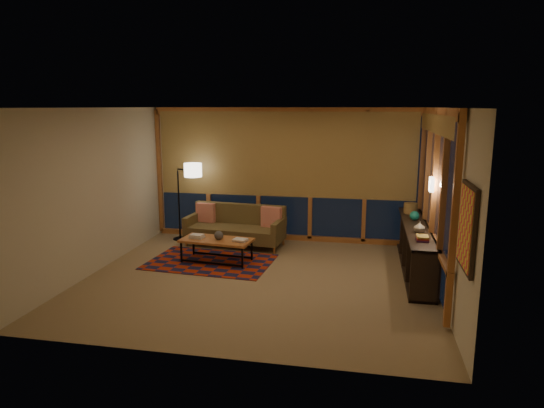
% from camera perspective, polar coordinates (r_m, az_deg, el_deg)
% --- Properties ---
extents(floor, '(5.50, 5.00, 0.01)m').
position_cam_1_polar(floor, '(7.85, -1.63, -8.84)').
color(floor, tan).
rests_on(floor, ground).
extents(ceiling, '(5.50, 5.00, 0.01)m').
position_cam_1_polar(ceiling, '(7.37, -1.75, 11.27)').
color(ceiling, white).
rests_on(ceiling, walls).
extents(walls, '(5.51, 5.01, 2.70)m').
position_cam_1_polar(walls, '(7.49, -1.69, 0.89)').
color(walls, beige).
rests_on(walls, floor).
extents(window_wall_back, '(5.30, 0.16, 2.60)m').
position_cam_1_polar(window_wall_back, '(9.85, 1.44, 3.43)').
color(window_wall_back, '#B66829').
rests_on(window_wall_back, walls).
extents(window_wall_right, '(0.16, 3.70, 2.60)m').
position_cam_1_polar(window_wall_right, '(7.97, 18.47, 0.94)').
color(window_wall_right, '#B66829').
rests_on(window_wall_right, walls).
extents(wall_art, '(0.06, 0.74, 0.94)m').
position_cam_1_polar(wall_art, '(5.59, 21.91, -2.56)').
color(wall_art, '#E7313E').
rests_on(wall_art, walls).
extents(wall_sconce, '(0.12, 0.18, 0.22)m').
position_cam_1_polar(wall_sconce, '(7.78, 18.26, 2.20)').
color(wall_sconce, white).
rests_on(wall_sconce, walls).
extents(sofa, '(1.97, 0.96, 0.78)m').
position_cam_1_polar(sofa, '(9.60, -4.39, -2.65)').
color(sofa, brown).
rests_on(sofa, floor).
extents(pillow_left, '(0.40, 0.19, 0.39)m').
position_cam_1_polar(pillow_left, '(9.98, -7.79, -1.03)').
color(pillow_left, red).
rests_on(pillow_left, sofa).
extents(pillow_right, '(0.42, 0.21, 0.40)m').
position_cam_1_polar(pillow_right, '(9.49, -0.08, -1.54)').
color(pillow_right, red).
rests_on(pillow_right, sofa).
extents(area_rug, '(2.24, 1.58, 0.01)m').
position_cam_1_polar(area_rug, '(8.74, -7.27, -6.76)').
color(area_rug, '#A1270D').
rests_on(area_rug, floor).
extents(coffee_table, '(1.30, 0.70, 0.42)m').
position_cam_1_polar(coffee_table, '(8.69, -6.51, -5.45)').
color(coffee_table, '#B66829').
rests_on(coffee_table, floor).
extents(book_stack_a, '(0.24, 0.20, 0.06)m').
position_cam_1_polar(book_stack_a, '(8.73, -8.83, -3.78)').
color(book_stack_a, white).
rests_on(book_stack_a, coffee_table).
extents(book_stack_b, '(0.28, 0.24, 0.05)m').
position_cam_1_polar(book_stack_b, '(8.45, -3.76, -4.24)').
color(book_stack_b, white).
rests_on(book_stack_b, coffee_table).
extents(ceramic_pot, '(0.19, 0.19, 0.16)m').
position_cam_1_polar(ceramic_pot, '(8.57, -6.28, -3.67)').
color(ceramic_pot, black).
rests_on(ceramic_pot, coffee_table).
extents(floor_lamp, '(0.61, 0.47, 1.62)m').
position_cam_1_polar(floor_lamp, '(10.12, -10.91, 0.34)').
color(floor_lamp, black).
rests_on(floor_lamp, floor).
extents(bookshelf, '(0.40, 3.06, 0.77)m').
position_cam_1_polar(bookshelf, '(8.55, 16.47, -4.92)').
color(bookshelf, black).
rests_on(bookshelf, floor).
extents(basket, '(0.30, 0.30, 0.19)m').
position_cam_1_polar(basket, '(9.37, 15.99, -0.47)').
color(basket, olive).
rests_on(basket, bookshelf).
extents(teal_bowl, '(0.19, 0.19, 0.17)m').
position_cam_1_polar(teal_bowl, '(8.80, 16.42, -1.33)').
color(teal_bowl, '#198471').
rests_on(teal_bowl, bookshelf).
extents(vase, '(0.20, 0.20, 0.18)m').
position_cam_1_polar(vase, '(7.97, 16.96, -2.60)').
color(vase, tan).
rests_on(vase, bookshelf).
extents(shelf_book_stack, '(0.19, 0.25, 0.07)m').
position_cam_1_polar(shelf_book_stack, '(7.54, 17.27, -3.85)').
color(shelf_book_stack, white).
rests_on(shelf_book_stack, bookshelf).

